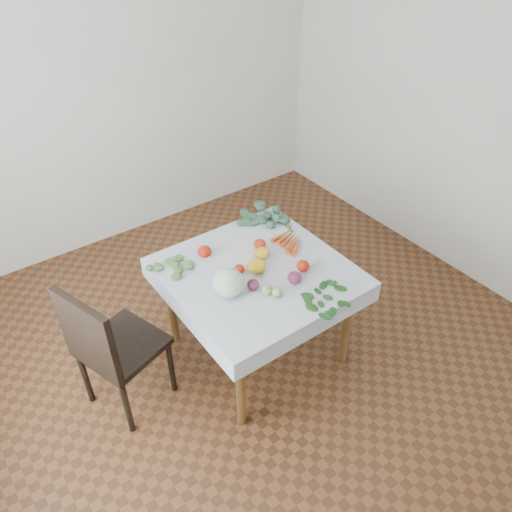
{
  "coord_description": "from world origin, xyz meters",
  "views": [
    {
      "loc": [
        -1.48,
        -2.02,
        2.81
      ],
      "look_at": [
        0.04,
        0.06,
        0.82
      ],
      "focal_mm": 35.0,
      "sensor_mm": 36.0,
      "label": 1
    }
  ],
  "objects_px": {
    "carrot_bunch": "(290,240)",
    "heirloom_back": "(262,253)",
    "table": "(257,282)",
    "cabbage": "(229,283)",
    "chair": "(108,345)"
  },
  "relations": [
    {
      "from": "table",
      "to": "carrot_bunch",
      "type": "xyz_separation_m",
      "value": [
        0.37,
        0.12,
        0.12
      ]
    },
    {
      "from": "carrot_bunch",
      "to": "heirloom_back",
      "type": "bearing_deg",
      "value": -175.09
    },
    {
      "from": "carrot_bunch",
      "to": "table",
      "type": "bearing_deg",
      "value": -162.4
    },
    {
      "from": "heirloom_back",
      "to": "carrot_bunch",
      "type": "distance_m",
      "value": 0.26
    },
    {
      "from": "chair",
      "to": "cabbage",
      "type": "distance_m",
      "value": 0.81
    },
    {
      "from": "cabbage",
      "to": "table",
      "type": "bearing_deg",
      "value": 16.49
    },
    {
      "from": "cabbage",
      "to": "carrot_bunch",
      "type": "relative_size",
      "value": 0.73
    },
    {
      "from": "chair",
      "to": "cabbage",
      "type": "relative_size",
      "value": 5.13
    },
    {
      "from": "table",
      "to": "cabbage",
      "type": "relative_size",
      "value": 5.13
    },
    {
      "from": "chair",
      "to": "heirloom_back",
      "type": "bearing_deg",
      "value": -2.08
    },
    {
      "from": "chair",
      "to": "heirloom_back",
      "type": "xyz_separation_m",
      "value": [
        1.11,
        -0.04,
        0.22
      ]
    },
    {
      "from": "table",
      "to": "heirloom_back",
      "type": "xyz_separation_m",
      "value": [
        0.11,
        0.09,
        0.14
      ]
    },
    {
      "from": "table",
      "to": "carrot_bunch",
      "type": "height_order",
      "value": "carrot_bunch"
    },
    {
      "from": "table",
      "to": "chair",
      "type": "height_order",
      "value": "chair"
    },
    {
      "from": "table",
      "to": "carrot_bunch",
      "type": "bearing_deg",
      "value": 17.6
    }
  ]
}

